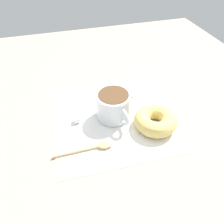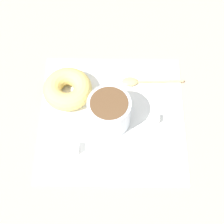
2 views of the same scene
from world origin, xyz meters
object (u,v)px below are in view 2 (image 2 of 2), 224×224
object	(u,v)px
spoon	(139,82)
sugar_cube	(74,149)
donut	(68,89)
sugar_cube_extra	(156,119)
coffee_cup	(109,111)

from	to	relation	value
spoon	sugar_cube	bearing A→B (deg)	49.57
donut	sugar_cube_extra	xyz separation A→B (cm)	(-18.74, 6.97, -1.24)
coffee_cup	spoon	world-z (taller)	coffee_cup
spoon	sugar_cube	world-z (taller)	sugar_cube
coffee_cup	sugar_cube	xyz separation A→B (cm)	(7.15, 7.11, -2.71)
coffee_cup	sugar_cube_extra	xyz separation A→B (cm)	(-9.82, 0.43, -2.91)
coffee_cup	sugar_cube	size ratio (longest dim) A/B	6.06
donut	sugar_cube_extra	bearing A→B (deg)	159.59
coffee_cup	sugar_cube	bearing A→B (deg)	44.82
donut	sugar_cube_extra	world-z (taller)	donut
sugar_cube_extra	donut	bearing A→B (deg)	-20.41
spoon	sugar_cube_extra	size ratio (longest dim) A/B	9.21
donut	sugar_cube	xyz separation A→B (cm)	(-1.77, 13.65, -1.04)
coffee_cup	donut	xyz separation A→B (cm)	(8.92, -6.55, -1.67)
sugar_cube	sugar_cube_extra	bearing A→B (deg)	-158.51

